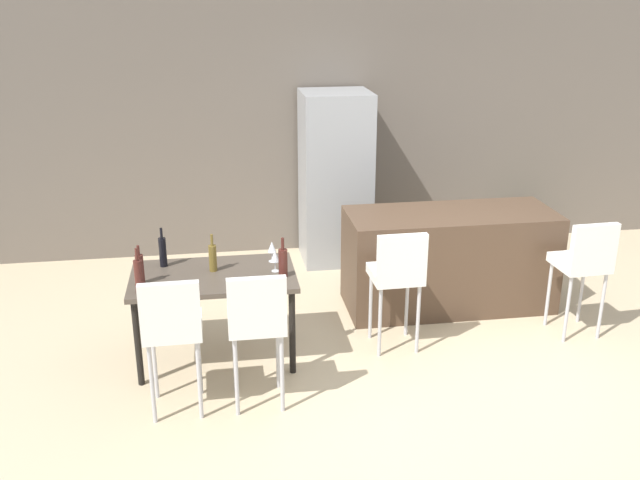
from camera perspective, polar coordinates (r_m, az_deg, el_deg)
name	(u,v)px	position (r m, az deg, el deg)	size (l,w,h in m)	color
ground_plane	(440,347)	(6.09, 9.65, -8.56)	(10.00, 10.00, 0.00)	#C6B28E
back_wall	(375,120)	(7.99, 4.44, 9.64)	(10.00, 0.12, 2.90)	#665B51
kitchen_island	(449,260)	(6.69, 10.37, -1.56)	(1.91, 0.76, 0.92)	#4C3828
bar_chair_left	(398,271)	(5.73, 6.29, -2.54)	(0.41, 0.41, 1.05)	white
bar_chair_middle	(584,260)	(6.32, 20.57, -1.53)	(0.42, 0.42, 1.05)	white
dining_table	(214,283)	(5.63, -8.59, -3.46)	(1.28, 0.77, 0.74)	#4C4238
dining_chair_near	(172,324)	(4.95, -11.86, -6.68)	(0.40, 0.40, 1.05)	white
dining_chair_far	(257,318)	(4.94, -5.14, -6.33)	(0.40, 0.40, 1.05)	white
wine_bottle_inner	(283,262)	(5.46, -3.01, -1.79)	(0.07, 0.07, 0.32)	#471E19
wine_bottle_far	(140,269)	(5.49, -14.34, -2.26)	(0.06, 0.06, 0.31)	#471E19
wine_bottle_end	(139,276)	(5.33, -14.44, -2.82)	(0.06, 0.06, 0.35)	#471E19
wine_bottle_middle	(213,257)	(5.62, -8.66, -1.39)	(0.06, 0.06, 0.31)	brown
wine_bottle_left	(163,251)	(5.78, -12.59, -0.91)	(0.06, 0.06, 0.32)	black
wine_glass_right	(275,257)	(5.55, -3.66, -1.35)	(0.07, 0.07, 0.17)	silver
wine_glass_near	(272,247)	(5.75, -3.91, -0.59)	(0.07, 0.07, 0.17)	silver
refrigerator	(335,178)	(7.58, 1.24, 5.02)	(0.72, 0.68, 1.84)	#939699
potted_plant	(537,222)	(8.47, 17.15, 1.37)	(0.33, 0.33, 0.53)	#996B4C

